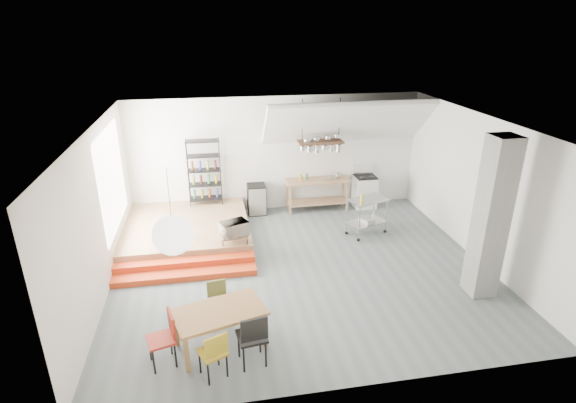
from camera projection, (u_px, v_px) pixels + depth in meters
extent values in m
plane|color=slate|center=(302.00, 268.00, 9.85)|extent=(8.00, 8.00, 0.00)
cube|color=silver|center=(277.00, 154.00, 12.44)|extent=(8.00, 0.04, 3.20)
cube|color=silver|center=(99.00, 215.00, 8.59)|extent=(0.04, 7.00, 3.20)
cube|color=silver|center=(480.00, 189.00, 9.91)|extent=(0.04, 7.00, 3.20)
cube|color=white|center=(304.00, 124.00, 8.65)|extent=(8.00, 7.00, 0.02)
cube|color=white|center=(347.00, 122.00, 11.83)|extent=(4.40, 1.44, 1.32)
cube|color=white|center=(112.00, 179.00, 9.89)|extent=(0.02, 2.50, 2.20)
cube|color=olive|center=(187.00, 230.00, 11.19)|extent=(3.00, 3.00, 0.40)
cube|color=red|center=(185.00, 275.00, 9.46)|extent=(3.00, 0.35, 0.13)
cube|color=red|center=(186.00, 264.00, 9.76)|extent=(3.00, 0.35, 0.27)
cube|color=gray|center=(491.00, 219.00, 8.42)|extent=(0.50, 0.50, 3.20)
cube|color=olive|center=(318.00, 181.00, 12.57)|extent=(1.80, 0.60, 0.06)
cube|color=olive|center=(317.00, 201.00, 12.81)|extent=(1.70, 0.55, 0.04)
cube|color=olive|center=(343.00, 191.00, 13.08)|extent=(0.06, 0.06, 0.86)
cube|color=olive|center=(287.00, 195.00, 12.81)|extent=(0.06, 0.06, 0.86)
cube|color=olive|center=(347.00, 196.00, 12.68)|extent=(0.06, 0.06, 0.86)
cube|color=olive|center=(290.00, 200.00, 12.41)|extent=(0.06, 0.06, 0.86)
cube|color=white|center=(364.00, 192.00, 12.97)|extent=(0.60, 0.60, 0.90)
cube|color=black|center=(365.00, 176.00, 12.79)|extent=(0.58, 0.58, 0.03)
cube|color=white|center=(362.00, 169.00, 12.99)|extent=(0.60, 0.05, 0.25)
cylinder|color=black|center=(368.00, 174.00, 12.93)|extent=(0.18, 0.18, 0.02)
cylinder|color=black|center=(359.00, 174.00, 12.88)|extent=(0.18, 0.18, 0.02)
cylinder|color=black|center=(372.00, 177.00, 12.67)|extent=(0.18, 0.18, 0.02)
cylinder|color=black|center=(362.00, 177.00, 12.63)|extent=(0.18, 0.18, 0.02)
cube|color=#3E2818|center=(320.00, 142.00, 11.95)|extent=(1.20, 0.50, 0.05)
cylinder|color=black|center=(302.00, 121.00, 11.65)|extent=(0.02, 0.02, 1.15)
cylinder|color=black|center=(339.00, 120.00, 11.82)|extent=(0.02, 0.02, 1.15)
cylinder|color=silver|center=(302.00, 148.00, 11.88)|extent=(0.16, 0.16, 0.12)
cylinder|color=silver|center=(310.00, 149.00, 11.92)|extent=(0.20, 0.20, 0.16)
cylinder|color=silver|center=(317.00, 149.00, 11.96)|extent=(0.16, 0.16, 0.20)
cylinder|color=silver|center=(324.00, 147.00, 11.97)|extent=(0.20, 0.20, 0.12)
cylinder|color=silver|center=(332.00, 147.00, 12.01)|extent=(0.16, 0.16, 0.16)
cylinder|color=silver|center=(339.00, 148.00, 12.05)|extent=(0.20, 0.20, 0.20)
cylinder|color=black|center=(220.00, 169.00, 12.19)|extent=(0.02, 0.02, 1.80)
cylinder|color=black|center=(188.00, 171.00, 12.05)|extent=(0.02, 0.02, 1.80)
cylinder|color=black|center=(221.00, 173.00, 11.86)|extent=(0.02, 0.02, 1.80)
cylinder|color=black|center=(188.00, 175.00, 11.72)|extent=(0.02, 0.02, 1.80)
cube|color=black|center=(206.00, 198.00, 12.24)|extent=(0.88, 0.38, 0.02)
cube|color=black|center=(205.00, 184.00, 12.08)|extent=(0.88, 0.38, 0.02)
cube|color=black|center=(204.00, 170.00, 11.93)|extent=(0.88, 0.38, 0.02)
cube|color=black|center=(203.00, 156.00, 11.78)|extent=(0.88, 0.38, 0.02)
cube|color=black|center=(202.00, 141.00, 11.63)|extent=(0.88, 0.38, 0.03)
cylinder|color=#317A40|center=(206.00, 193.00, 12.18)|extent=(0.07, 0.07, 0.24)
cylinder|color=olive|center=(205.00, 179.00, 12.03)|extent=(0.07, 0.07, 0.24)
cylinder|color=brown|center=(204.00, 165.00, 11.88)|extent=(0.07, 0.07, 0.24)
cube|color=olive|center=(234.00, 236.00, 10.10)|extent=(0.60, 0.40, 0.03)
cylinder|color=black|center=(246.00, 235.00, 10.33)|extent=(0.02, 0.02, 0.13)
cylinder|color=black|center=(222.00, 237.00, 10.24)|extent=(0.02, 0.02, 0.13)
cylinder|color=black|center=(247.00, 242.00, 10.02)|extent=(0.02, 0.02, 0.13)
cylinder|color=black|center=(223.00, 244.00, 9.93)|extent=(0.02, 0.02, 0.13)
sphere|color=white|center=(173.00, 235.00, 6.45)|extent=(0.60, 0.60, 0.60)
cube|color=olive|center=(219.00, 312.00, 7.28)|extent=(1.63, 1.20, 0.05)
cube|color=olive|center=(249.00, 308.00, 7.97)|extent=(0.08, 0.08, 0.64)
cube|color=olive|center=(176.00, 329.00, 7.42)|extent=(0.08, 0.08, 0.64)
cube|color=olive|center=(265.00, 330.00, 7.40)|extent=(0.08, 0.08, 0.64)
cube|color=olive|center=(187.00, 355.00, 6.85)|extent=(0.08, 0.08, 0.64)
cube|color=#A2861B|center=(212.00, 352.00, 6.74)|extent=(0.51, 0.51, 0.04)
cube|color=#A2861B|center=(217.00, 346.00, 6.52)|extent=(0.35, 0.18, 0.34)
cylinder|color=black|center=(208.00, 374.00, 6.63)|extent=(0.03, 0.03, 0.42)
cylinder|color=black|center=(227.00, 366.00, 6.79)|extent=(0.03, 0.03, 0.42)
cylinder|color=black|center=(200.00, 362.00, 6.86)|extent=(0.03, 0.03, 0.42)
cylinder|color=black|center=(218.00, 354.00, 7.02)|extent=(0.03, 0.03, 0.42)
cube|color=black|center=(252.00, 336.00, 6.99)|extent=(0.50, 0.50, 0.04)
cube|color=black|center=(254.00, 330.00, 6.71)|extent=(0.42, 0.10, 0.38)
cylinder|color=black|center=(244.00, 359.00, 6.87)|extent=(0.03, 0.03, 0.48)
cylinder|color=black|center=(266.00, 354.00, 6.98)|extent=(0.03, 0.03, 0.48)
cylinder|color=black|center=(239.00, 345.00, 7.18)|extent=(0.03, 0.03, 0.48)
cylinder|color=black|center=(260.00, 340.00, 7.29)|extent=(0.03, 0.03, 0.48)
cube|color=olive|center=(219.00, 304.00, 7.94)|extent=(0.42, 0.42, 0.04)
cube|color=olive|center=(216.00, 288.00, 8.00)|extent=(0.34, 0.10, 0.32)
cylinder|color=black|center=(226.00, 307.00, 8.19)|extent=(0.03, 0.03, 0.40)
cylinder|color=black|center=(210.00, 310.00, 8.10)|extent=(0.03, 0.03, 0.40)
cylinder|color=black|center=(230.00, 316.00, 7.94)|extent=(0.03, 0.03, 0.40)
cylinder|color=black|center=(214.00, 320.00, 7.85)|extent=(0.03, 0.03, 0.40)
cube|color=#A62717|center=(161.00, 340.00, 6.96)|extent=(0.51, 0.51, 0.04)
cube|color=#A62717|center=(171.00, 323.00, 6.93)|extent=(0.15, 0.39, 0.36)
cylinder|color=black|center=(175.00, 355.00, 6.97)|extent=(0.03, 0.03, 0.45)
cylinder|color=black|center=(171.00, 343.00, 7.25)|extent=(0.03, 0.03, 0.45)
cylinder|color=black|center=(154.00, 362.00, 6.84)|extent=(0.03, 0.03, 0.45)
cylinder|color=black|center=(150.00, 349.00, 7.12)|extent=(0.03, 0.03, 0.45)
cube|color=silver|center=(368.00, 200.00, 11.11)|extent=(1.08, 0.85, 0.04)
cube|color=silver|center=(366.00, 222.00, 11.34)|extent=(1.08, 0.85, 0.03)
cylinder|color=silver|center=(374.00, 210.00, 11.68)|extent=(0.03, 0.03, 0.91)
sphere|color=black|center=(373.00, 225.00, 11.85)|extent=(0.08, 0.08, 0.08)
cylinder|color=silver|center=(347.00, 217.00, 11.24)|extent=(0.03, 0.03, 0.91)
sphere|color=black|center=(346.00, 233.00, 11.41)|extent=(0.08, 0.08, 0.08)
cylinder|color=silver|center=(386.00, 216.00, 11.32)|extent=(0.03, 0.03, 0.91)
sphere|color=black|center=(385.00, 231.00, 11.48)|extent=(0.08, 0.08, 0.08)
cylinder|color=silver|center=(359.00, 224.00, 10.88)|extent=(0.03, 0.03, 0.91)
sphere|color=black|center=(358.00, 240.00, 11.04)|extent=(0.08, 0.08, 0.08)
cube|color=black|center=(257.00, 199.00, 12.51)|extent=(0.50, 0.50, 0.84)
imported|color=beige|center=(234.00, 229.00, 10.03)|extent=(0.71, 0.60, 0.33)
imported|color=silver|center=(331.00, 179.00, 12.57)|extent=(0.24, 0.24, 0.05)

